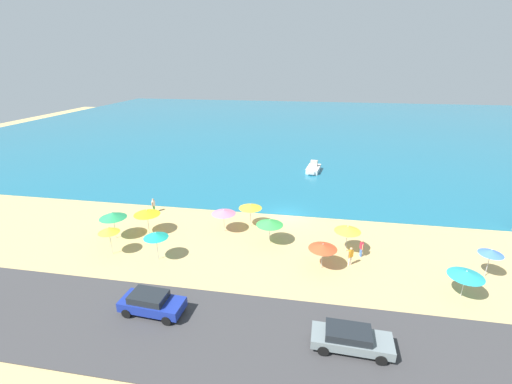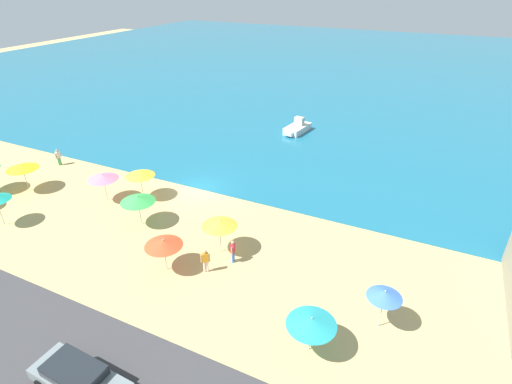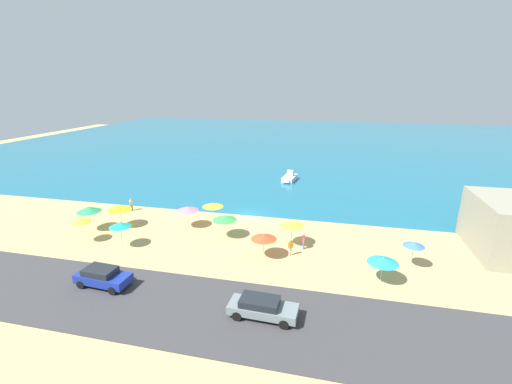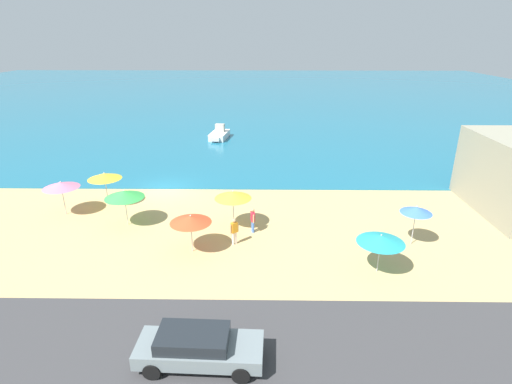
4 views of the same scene
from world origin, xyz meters
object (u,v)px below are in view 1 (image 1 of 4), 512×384
(beach_umbrella_0, at_px, (491,252))
(beach_umbrella_3, at_px, (348,229))
(beach_umbrella_6, at_px, (270,222))
(bather_2, at_px, (351,255))
(beach_umbrella_8, at_px, (323,247))
(beach_umbrella_5, at_px, (147,212))
(bather_1, at_px, (153,204))
(beach_umbrella_2, at_px, (250,206))
(parked_car_1, at_px, (351,338))
(beach_umbrella_1, at_px, (109,230))
(beach_umbrella_7, at_px, (113,215))
(beach_umbrella_4, at_px, (224,212))
(beach_umbrella_10, at_px, (466,274))
(skiff_nearshore, at_px, (313,168))
(bather_0, at_px, (361,247))
(parked_car_2, at_px, (151,303))
(beach_umbrella_9, at_px, (156,235))

(beach_umbrella_0, relative_size, beach_umbrella_3, 0.96)
(beach_umbrella_6, xyz_separation_m, bather_2, (6.98, -2.46, -1.18))
(beach_umbrella_8, bearing_deg, beach_umbrella_0, 4.67)
(beach_umbrella_5, distance_m, bather_1, 5.16)
(beach_umbrella_2, relative_size, parked_car_1, 0.53)
(beach_umbrella_1, distance_m, beach_umbrella_6, 13.82)
(beach_umbrella_1, bearing_deg, beach_umbrella_7, 114.92)
(beach_umbrella_3, bearing_deg, beach_umbrella_6, 177.11)
(beach_umbrella_4, height_order, bather_1, beach_umbrella_4)
(beach_umbrella_4, bearing_deg, beach_umbrella_6, -18.20)
(beach_umbrella_5, xyz_separation_m, bather_2, (18.79, -2.46, -1.26))
(beach_umbrella_10, bearing_deg, beach_umbrella_3, 147.66)
(beach_umbrella_3, height_order, skiff_nearshore, beach_umbrella_3)
(bather_0, height_order, bather_1, bather_0)
(parked_car_2, bearing_deg, beach_umbrella_4, 81.98)
(beach_umbrella_8, distance_m, parked_car_2, 13.30)
(beach_umbrella_5, height_order, bather_1, beach_umbrella_5)
(beach_umbrella_6, height_order, bather_0, beach_umbrella_6)
(beach_umbrella_3, xyz_separation_m, bather_0, (1.21, -0.57, -1.34))
(beach_umbrella_0, distance_m, parked_car_2, 25.06)
(beach_umbrella_1, xyz_separation_m, skiff_nearshore, (16.78, 26.63, -1.80))
(beach_umbrella_0, xyz_separation_m, beach_umbrella_10, (-2.75, -2.93, -0.29))
(beach_umbrella_3, xyz_separation_m, parked_car_2, (-13.18, -10.25, -1.38))
(beach_umbrella_10, relative_size, skiff_nearshore, 0.57)
(beach_umbrella_1, xyz_separation_m, bather_2, (20.15, 1.72, -1.41))
(beach_umbrella_9, relative_size, parked_car_1, 0.56)
(beach_umbrella_1, bearing_deg, bather_2, 4.88)
(beach_umbrella_2, xyz_separation_m, beach_umbrella_5, (-9.46, -3.09, -0.02))
(bather_1, bearing_deg, beach_umbrella_4, -19.60)
(beach_umbrella_4, distance_m, skiff_nearshore, 22.55)
(parked_car_2, bearing_deg, beach_umbrella_0, 19.39)
(beach_umbrella_0, distance_m, bather_2, 10.32)
(beach_umbrella_3, height_order, beach_umbrella_5, beach_umbrella_3)
(beach_umbrella_1, relative_size, beach_umbrella_5, 1.05)
(beach_umbrella_4, xyz_separation_m, beach_umbrella_7, (-9.73, -3.05, 0.27))
(beach_umbrella_7, height_order, beach_umbrella_10, beach_umbrella_7)
(beach_umbrella_2, relative_size, parked_car_2, 0.57)
(parked_car_2, distance_m, skiff_nearshore, 34.52)
(beach_umbrella_2, height_order, beach_umbrella_5, beach_umbrella_2)
(beach_umbrella_5, relative_size, beach_umbrella_6, 1.02)
(beach_umbrella_3, distance_m, beach_umbrella_10, 9.09)
(beach_umbrella_3, bearing_deg, beach_umbrella_0, -10.51)
(beach_umbrella_2, bearing_deg, bather_1, 171.85)
(beach_umbrella_7, relative_size, parked_car_1, 0.58)
(beach_umbrella_8, bearing_deg, beach_umbrella_7, 174.64)
(beach_umbrella_3, relative_size, skiff_nearshore, 0.60)
(beach_umbrella_2, distance_m, beach_umbrella_4, 2.80)
(beach_umbrella_3, relative_size, beach_umbrella_4, 1.06)
(beach_umbrella_9, xyz_separation_m, bather_2, (15.85, 1.85, -1.38))
(beach_umbrella_6, bearing_deg, beach_umbrella_9, -154.10)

